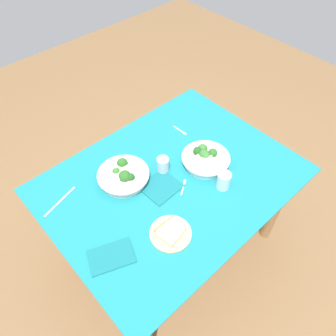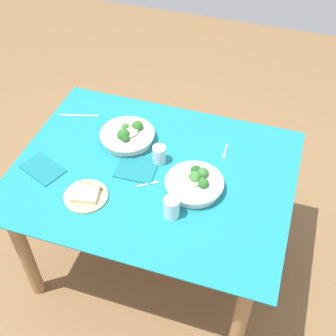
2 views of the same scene
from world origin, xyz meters
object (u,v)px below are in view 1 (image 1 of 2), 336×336
object	(u,v)px
napkin_folded_lower	(111,256)
fork_by_near_bowl	(181,131)
bread_side_plate	(170,233)
broccoli_bowl_far	(205,158)
water_glass_side	(163,165)
water_glass_center	(224,181)
table_knife_left	(60,201)
fork_by_far_bowl	(183,187)
napkin_folded_upper	(160,186)
broccoli_bowl_near	(124,176)

from	to	relation	value
napkin_folded_lower	fork_by_near_bowl	bearing A→B (deg)	-154.42
napkin_folded_lower	bread_side_plate	bearing A→B (deg)	160.72
broccoli_bowl_far	water_glass_side	bearing A→B (deg)	-28.99
water_glass_center	water_glass_side	xyz separation A→B (m)	(0.16, -0.30, -0.00)
table_knife_left	broccoli_bowl_far	bearing A→B (deg)	141.44
bread_side_plate	fork_by_far_bowl	size ratio (longest dim) A/B	2.15
fork_by_near_bowl	napkin_folded_lower	xyz separation A→B (m)	(0.81, 0.39, 0.00)
bread_side_plate	fork_by_far_bowl	xyz separation A→B (m)	(-0.24, -0.16, -0.01)
fork_by_far_bowl	napkin_folded_upper	world-z (taller)	napkin_folded_upper
water_glass_side	napkin_folded_lower	distance (m)	0.56
napkin_folded_upper	water_glass_side	bearing A→B (deg)	-139.13
bread_side_plate	napkin_folded_lower	bearing A→B (deg)	-19.28
water_glass_side	table_knife_left	distance (m)	0.57
broccoli_bowl_near	napkin_folded_upper	distance (m)	0.20
water_glass_center	water_glass_side	size ratio (longest dim) A/B	1.08
broccoli_bowl_near	fork_by_near_bowl	bearing A→B (deg)	-171.73
broccoli_bowl_far	napkin_folded_upper	size ratio (longest dim) A/B	1.43
broccoli_bowl_far	bread_side_plate	xyz separation A→B (m)	(0.45, 0.20, -0.02)
bread_side_plate	napkin_folded_lower	distance (m)	0.29
fork_by_near_bowl	broccoli_bowl_near	bearing A→B (deg)	-83.52
bread_side_plate	water_glass_center	xyz separation A→B (m)	(-0.40, -0.02, 0.04)
fork_by_near_bowl	napkin_folded_upper	distance (m)	0.45
water_glass_side	napkin_folded_lower	world-z (taller)	water_glass_side
water_glass_side	broccoli_bowl_near	bearing A→B (deg)	-24.39
napkin_folded_upper	napkin_folded_lower	xyz separation A→B (m)	(0.43, 0.15, 0.00)
fork_by_far_bowl	table_knife_left	distance (m)	0.64
broccoli_bowl_near	water_glass_center	bearing A→B (deg)	132.54
fork_by_far_bowl	water_glass_side	bearing A→B (deg)	56.23
broccoli_bowl_near	water_glass_side	world-z (taller)	broccoli_bowl_near
water_glass_center	napkin_folded_upper	size ratio (longest dim) A/B	0.52
water_glass_center	napkin_folded_lower	distance (m)	0.68
broccoli_bowl_near	water_glass_center	world-z (taller)	water_glass_center
water_glass_center	water_glass_side	bearing A→B (deg)	-62.30
fork_by_near_bowl	napkin_folded_lower	distance (m)	0.90
broccoli_bowl_near	table_knife_left	bearing A→B (deg)	-18.05
broccoli_bowl_far	water_glass_side	world-z (taller)	same
water_glass_center	napkin_folded_lower	xyz separation A→B (m)	(0.67, -0.07, -0.05)
broccoli_bowl_near	bread_side_plate	distance (m)	0.41
napkin_folded_upper	napkin_folded_lower	world-z (taller)	same
broccoli_bowl_far	table_knife_left	bearing A→B (deg)	-23.05
broccoli_bowl_near	water_glass_side	xyz separation A→B (m)	(-0.20, 0.09, 0.01)
bread_side_plate	water_glass_center	bearing A→B (deg)	-176.90
water_glass_center	napkin_folded_upper	xyz separation A→B (m)	(0.24, -0.22, -0.05)
broccoli_bowl_far	bread_side_plate	distance (m)	0.50
bread_side_plate	water_glass_center	size ratio (longest dim) A/B	2.03
fork_by_far_bowl	table_knife_left	bearing A→B (deg)	111.73
fork_by_near_bowl	broccoli_bowl_far	bearing A→B (deg)	-17.74
broccoli_bowl_near	fork_by_near_bowl	xyz separation A→B (m)	(-0.49, -0.07, -0.03)
water_glass_side	fork_by_near_bowl	size ratio (longest dim) A/B	0.86
broccoli_bowl_far	water_glass_side	size ratio (longest dim) A/B	2.96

